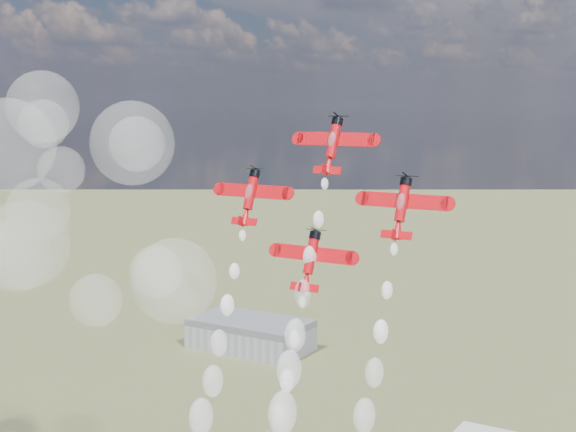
# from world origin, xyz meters

# --- Properties ---
(hangar) EXTENTS (50.00, 28.00, 13.00)m
(hangar) POSITION_xyz_m (-120.00, 180.00, 6.50)
(hangar) COLOR gray
(hangar) RESTS_ON ground
(plane_lead) EXTENTS (13.15, 6.07, 8.93)m
(plane_lead) POSITION_xyz_m (8.60, 10.96, 97.91)
(plane_lead) COLOR #BE090F
(plane_lead) RESTS_ON ground
(plane_left) EXTENTS (13.15, 6.07, 8.93)m
(plane_left) POSITION_xyz_m (-4.35, 7.53, 89.51)
(plane_left) COLOR #BE090F
(plane_left) RESTS_ON ground
(plane_right) EXTENTS (13.15, 6.07, 8.93)m
(plane_right) POSITION_xyz_m (21.55, 7.53, 89.51)
(plane_right) COLOR #BE090F
(plane_right) RESTS_ON ground
(plane_slot) EXTENTS (13.15, 6.07, 8.93)m
(plane_slot) POSITION_xyz_m (8.60, 4.11, 81.12)
(plane_slot) COLOR #BE090F
(plane_slot) RESTS_ON ground
(drifted_smoke_cloud) EXTENTS (71.90, 29.74, 53.68)m
(drifted_smoke_cloud) POSITION_xyz_m (-67.26, 25.88, 82.99)
(drifted_smoke_cloud) COLOR white
(drifted_smoke_cloud) RESTS_ON ground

